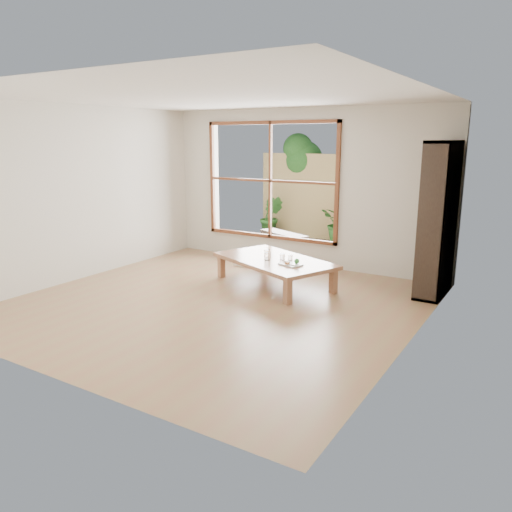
{
  "coord_description": "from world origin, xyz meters",
  "views": [
    {
      "loc": [
        3.7,
        -5.06,
        2.11
      ],
      "look_at": [
        0.25,
        0.56,
        0.55
      ],
      "focal_mm": 35.0,
      "sensor_mm": 36.0,
      "label": 1
    }
  ],
  "objects_px": {
    "bookshelf": "(438,219)",
    "food_tray": "(292,264)",
    "garden_bench": "(284,236)",
    "low_table": "(274,262)"
  },
  "relations": [
    {
      "from": "food_tray",
      "to": "garden_bench",
      "type": "xyz_separation_m",
      "value": [
        -1.31,
        2.19,
        -0.1
      ]
    },
    {
      "from": "garden_bench",
      "to": "food_tray",
      "type": "bearing_deg",
      "value": -35.75
    },
    {
      "from": "food_tray",
      "to": "garden_bench",
      "type": "distance_m",
      "value": 2.55
    },
    {
      "from": "bookshelf",
      "to": "garden_bench",
      "type": "bearing_deg",
      "value": 158.09
    },
    {
      "from": "low_table",
      "to": "garden_bench",
      "type": "xyz_separation_m",
      "value": [
        -0.92,
        1.99,
        -0.03
      ]
    },
    {
      "from": "bookshelf",
      "to": "food_tray",
      "type": "height_order",
      "value": "bookshelf"
    },
    {
      "from": "food_tray",
      "to": "garden_bench",
      "type": "bearing_deg",
      "value": 138.4
    },
    {
      "from": "low_table",
      "to": "bookshelf",
      "type": "xyz_separation_m",
      "value": [
        2.09,
        0.78,
        0.7
      ]
    },
    {
      "from": "bookshelf",
      "to": "low_table",
      "type": "bearing_deg",
      "value": -159.54
    },
    {
      "from": "bookshelf",
      "to": "garden_bench",
      "type": "height_order",
      "value": "bookshelf"
    }
  ]
}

